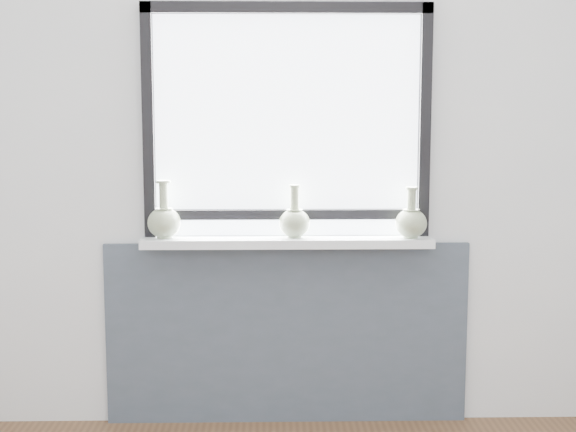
{
  "coord_description": "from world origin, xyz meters",
  "views": [
    {
      "loc": [
        -0.07,
        -1.89,
        1.48
      ],
      "look_at": [
        0.0,
        1.55,
        1.02
      ],
      "focal_mm": 50.0,
      "sensor_mm": 36.0,
      "label": 1
    }
  ],
  "objects_px": {
    "vase_a": "(164,220)",
    "vase_b": "(295,221)",
    "vase_c": "(411,221)",
    "windowsill": "(287,242)"
  },
  "relations": [
    {
      "from": "windowsill",
      "to": "vase_a",
      "type": "height_order",
      "value": "vase_a"
    },
    {
      "from": "vase_a",
      "to": "vase_c",
      "type": "distance_m",
      "value": 1.12
    },
    {
      "from": "windowsill",
      "to": "vase_b",
      "type": "xyz_separation_m",
      "value": [
        0.03,
        0.0,
        0.1
      ]
    },
    {
      "from": "vase_a",
      "to": "vase_b",
      "type": "bearing_deg",
      "value": 0.33
    },
    {
      "from": "vase_c",
      "to": "vase_a",
      "type": "bearing_deg",
      "value": 178.96
    },
    {
      "from": "vase_b",
      "to": "vase_c",
      "type": "height_order",
      "value": "vase_b"
    },
    {
      "from": "vase_a",
      "to": "vase_c",
      "type": "bearing_deg",
      "value": -1.04
    },
    {
      "from": "vase_a",
      "to": "vase_b",
      "type": "distance_m",
      "value": 0.59
    },
    {
      "from": "windowsill",
      "to": "vase_c",
      "type": "relative_size",
      "value": 5.69
    },
    {
      "from": "vase_a",
      "to": "vase_c",
      "type": "height_order",
      "value": "vase_a"
    }
  ]
}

